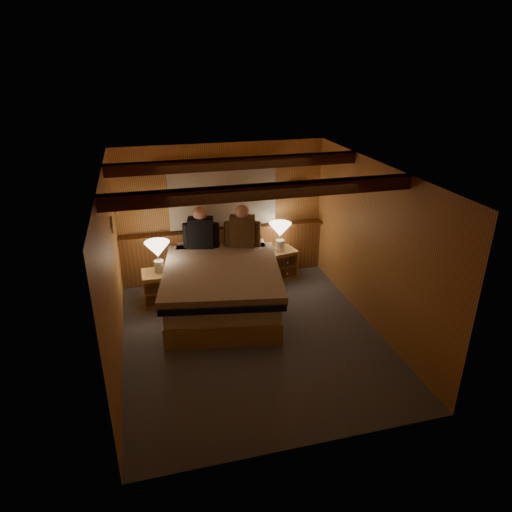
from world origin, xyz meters
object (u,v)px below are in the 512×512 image
object	(u,v)px
lamp_right	(280,231)
person_right	(242,229)
person_left	(201,231)
bed	(222,287)
nightstand_left	(159,288)
duffel_bag	(170,287)
lamp_left	(158,251)
nightstand_right	(281,263)

from	to	relation	value
lamp_right	person_right	world-z (taller)	person_right
person_left	lamp_right	bearing A→B (deg)	14.23
person_left	person_right	world-z (taller)	person_right
lamp_right	person_left	distance (m)	1.40
bed	person_left	bearing A→B (deg)	112.52
nightstand_left	duffel_bag	bearing A→B (deg)	44.66
person_right	lamp_left	bearing A→B (deg)	-155.86
duffel_bag	nightstand_left	bearing A→B (deg)	-125.42
nightstand_right	person_right	size ratio (longest dim) A/B	0.76
nightstand_left	person_left	size ratio (longest dim) A/B	0.74
nightstand_right	bed	bearing A→B (deg)	-156.33
person_left	nightstand_left	bearing A→B (deg)	-143.13
bed	duffel_bag	world-z (taller)	bed
nightstand_left	duffel_bag	world-z (taller)	nightstand_left
lamp_right	duffel_bag	size ratio (longest dim) A/B	0.89
bed	nightstand_right	world-z (taller)	bed
nightstand_left	duffel_bag	xyz separation A→B (m)	(0.18, 0.18, -0.11)
nightstand_left	nightstand_right	distance (m)	2.23
lamp_right	person_right	bearing A→B (deg)	-166.84
bed	lamp_left	world-z (taller)	lamp_left
nightstand_right	person_left	world-z (taller)	person_left
nightstand_left	nightstand_right	size ratio (longest dim) A/B	0.95
nightstand_left	lamp_left	size ratio (longest dim) A/B	1.06
nightstand_right	lamp_left	size ratio (longest dim) A/B	1.11
nightstand_left	person_left	distance (m)	1.15
lamp_right	person_left	bearing A→B (deg)	-178.13
lamp_right	nightstand_left	bearing A→B (deg)	-169.59
person_left	person_right	xyz separation A→B (m)	(0.68, -0.12, 0.00)
nightstand_right	person_right	distance (m)	1.10
lamp_left	person_right	world-z (taller)	person_right
lamp_right	lamp_left	bearing A→B (deg)	-169.92
lamp_left	nightstand_left	bearing A→B (deg)	-151.01
nightstand_right	lamp_right	world-z (taller)	lamp_right
nightstand_left	person_right	distance (m)	1.66
duffel_bag	lamp_right	bearing A→B (deg)	15.30
nightstand_left	person_left	bearing A→B (deg)	23.76
lamp_left	person_right	bearing A→B (deg)	8.50
bed	lamp_right	xyz separation A→B (m)	(1.21, 0.86, 0.49)
person_left	duffel_bag	size ratio (longest dim) A/B	1.30
nightstand_right	person_left	xyz separation A→B (m)	(-1.42, -0.07, 0.79)
nightstand_right	person_left	bearing A→B (deg)	170.85
nightstand_left	person_right	bearing A→B (deg)	8.29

